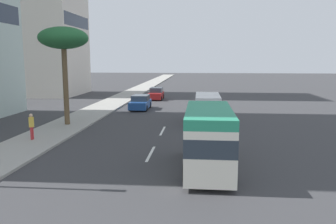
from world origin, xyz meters
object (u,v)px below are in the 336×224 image
at_px(minibus_lead, 209,137).
at_px(palm_tree, 63,40).
at_px(car_second, 140,103).
at_px(pedestrian_near_lamp, 32,125).
at_px(van_third, 208,107).
at_px(car_fourth, 156,94).

xyz_separation_m(minibus_lead, palm_tree, (10.17, 11.31, 5.28)).
relative_size(car_second, pedestrian_near_lamp, 2.46).
distance_m(car_second, palm_tree, 12.45).
distance_m(car_second, van_third, 10.39).
distance_m(car_fourth, palm_tree, 20.68).
bearing_deg(pedestrian_near_lamp, car_fourth, -133.09).
bearing_deg(pedestrian_near_lamp, van_third, -177.67).
relative_size(car_fourth, pedestrian_near_lamp, 2.39).
distance_m(van_third, palm_tree, 13.01).
bearing_deg(van_third, car_second, 43.68).
bearing_deg(van_third, pedestrian_near_lamp, 123.51).
distance_m(pedestrian_near_lamp, palm_tree, 7.99).
height_order(van_third, palm_tree, palm_tree).
height_order(pedestrian_near_lamp, palm_tree, palm_tree).
xyz_separation_m(car_fourth, palm_tree, (-19.10, 4.93, 6.20)).
bearing_deg(car_second, pedestrian_near_lamp, -16.77).
bearing_deg(car_fourth, pedestrian_near_lamp, -11.91).
relative_size(car_second, palm_tree, 0.55).
xyz_separation_m(minibus_lead, pedestrian_near_lamp, (4.73, 11.55, -0.57)).
distance_m(car_second, car_fourth, 9.27).
bearing_deg(pedestrian_near_lamp, car_second, -137.95).
distance_m(minibus_lead, car_second, 21.21).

